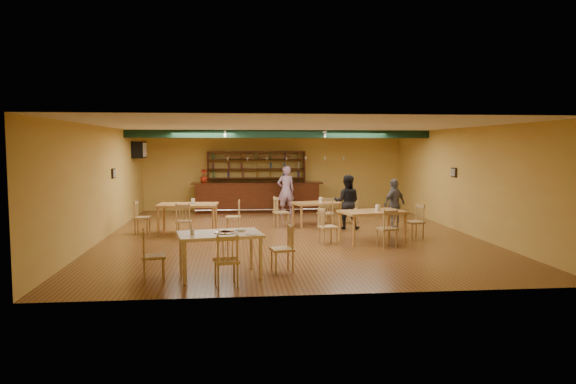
{
  "coord_description": "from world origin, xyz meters",
  "views": [
    {
      "loc": [
        -1.49,
        -14.51,
        2.48
      ],
      "look_at": [
        0.03,
        0.6,
        1.15
      ],
      "focal_mm": 32.81,
      "sensor_mm": 36.0,
      "label": 1
    }
  ],
  "objects": [
    {
      "name": "pizza_tray",
      "position": [
        -1.68,
        -4.55,
        0.84
      ],
      "size": [
        0.41,
        0.41,
        0.01
      ],
      "primitive_type": "cylinder",
      "rotation": [
        0.0,
        0.0,
        -0.04
      ],
      "color": "silver",
      "rests_on": "near_table"
    },
    {
      "name": "track_rail_right",
      "position": [
        1.4,
        3.4,
        2.94
      ],
      "size": [
        0.05,
        2.5,
        0.05
      ],
      "primitive_type": "cube",
      "color": "silver",
      "rests_on": "ceiling"
    },
    {
      "name": "patron_right_a",
      "position": [
        1.84,
        0.91,
        0.81
      ],
      "size": [
        0.93,
        0.81,
        1.62
      ],
      "primitive_type": "imported",
      "rotation": [
        0.0,
        0.0,
        2.85
      ],
      "color": "black",
      "rests_on": "ground"
    },
    {
      "name": "pizza_server",
      "position": [
        -1.52,
        -4.5,
        0.85
      ],
      "size": [
        0.33,
        0.21,
        0.0
      ],
      "primitive_type": "cube",
      "rotation": [
        0.0,
        0.0,
        -0.4
      ],
      "color": "silver",
      "rests_on": "pizza_tray"
    },
    {
      "name": "picture_right",
      "position": [
        4.97,
        0.5,
        1.7
      ],
      "size": [
        0.04,
        0.34,
        0.28
      ],
      "primitive_type": "cube",
      "color": "black",
      "rests_on": "wall_right"
    },
    {
      "name": "dining_table_a",
      "position": [
        -2.84,
        0.57,
        0.42
      ],
      "size": [
        1.73,
        1.1,
        0.84
      ],
      "primitive_type": "cube",
      "rotation": [
        0.0,
        0.0,
        -0.05
      ],
      "color": "#B0813E",
      "rests_on": "ground"
    },
    {
      "name": "near_table",
      "position": [
        -1.79,
        -4.55,
        0.42
      ],
      "size": [
        1.71,
        1.26,
        0.83
      ],
      "primitive_type": "cube",
      "rotation": [
        0.0,
        0.0,
        0.18
      ],
      "color": "tan",
      "rests_on": "ground"
    },
    {
      "name": "floor",
      "position": [
        0.0,
        0.0,
        0.0
      ],
      "size": [
        12.0,
        12.0,
        0.0
      ],
      "primitive_type": "plane",
      "color": "brown",
      "rests_on": "ground"
    },
    {
      "name": "dining_table_b",
      "position": [
        1.04,
        1.71,
        0.36
      ],
      "size": [
        1.61,
        1.2,
        0.72
      ],
      "primitive_type": "cube",
      "rotation": [
        0.0,
        0.0,
        0.25
      ],
      "color": "#B0813E",
      "rests_on": "ground"
    },
    {
      "name": "side_plate",
      "position": [
        -1.18,
        -4.77,
        0.84
      ],
      "size": [
        0.26,
        0.26,
        0.01
      ],
      "primitive_type": "cylinder",
      "rotation": [
        0.0,
        0.0,
        0.18
      ],
      "color": "white",
      "rests_on": "near_table"
    },
    {
      "name": "ac_unit",
      "position": [
        -4.8,
        4.2,
        2.35
      ],
      "size": [
        0.34,
        0.7,
        0.48
      ],
      "primitive_type": "cube",
      "color": "silver",
      "rests_on": "wall_left"
    },
    {
      "name": "patron_bar",
      "position": [
        0.33,
        4.33,
        0.88
      ],
      "size": [
        0.72,
        0.55,
        1.77
      ],
      "primitive_type": "imported",
      "rotation": [
        0.0,
        0.0,
        3.35
      ],
      "color": "#974DA8",
      "rests_on": "ground"
    },
    {
      "name": "parmesan_shaker",
      "position": [
        -2.29,
        -4.72,
        0.89
      ],
      "size": [
        0.09,
        0.09,
        0.11
      ],
      "primitive_type": "cylinder",
      "rotation": [
        0.0,
        0.0,
        0.18
      ],
      "color": "#EAE5C6",
      "rests_on": "near_table"
    },
    {
      "name": "back_bar_hutch",
      "position": [
        -0.67,
        5.78,
        1.14
      ],
      "size": [
        3.76,
        0.4,
        2.28
      ],
      "primitive_type": "cube",
      "color": "#33180A",
      "rests_on": "ground"
    },
    {
      "name": "patron_right_b",
      "position": [
        3.24,
        0.7,
        0.75
      ],
      "size": [
        0.93,
        0.8,
        1.5
      ],
      "primitive_type": "imported",
      "rotation": [
        0.0,
        0.0,
        3.73
      ],
      "color": "slate",
      "rests_on": "ground"
    },
    {
      "name": "picture_left",
      "position": [
        -4.97,
        1.0,
        1.7
      ],
      "size": [
        0.04,
        0.34,
        0.28
      ],
      "primitive_type": "cube",
      "color": "black",
      "rests_on": "wall_left"
    },
    {
      "name": "napkin_stack",
      "position": [
        -1.4,
        -4.33,
        0.85
      ],
      "size": [
        0.21,
        0.16,
        0.03
      ],
      "primitive_type": "cube",
      "rotation": [
        0.0,
        0.0,
        0.05
      ],
      "color": "white",
      "rests_on": "near_table"
    },
    {
      "name": "poinsettia",
      "position": [
        -2.65,
        5.15,
        1.38
      ],
      "size": [
        0.36,
        0.36,
        0.5
      ],
      "primitive_type": "imported",
      "rotation": [
        0.0,
        0.0,
        0.35
      ],
      "color": "#A8220F",
      "rests_on": "bar_counter"
    },
    {
      "name": "dining_table_d",
      "position": [
        2.04,
        -1.3,
        0.41
      ],
      "size": [
        1.8,
        1.33,
        0.81
      ],
      "primitive_type": "cube",
      "rotation": [
        0.0,
        0.0,
        0.24
      ],
      "color": "#B0813E",
      "rests_on": "ground"
    },
    {
      "name": "track_rail_left",
      "position": [
        -1.8,
        3.4,
        2.94
      ],
      "size": [
        0.05,
        2.5,
        0.05
      ],
      "primitive_type": "cube",
      "color": "silver",
      "rests_on": "ceiling"
    },
    {
      "name": "ceiling_beam",
      "position": [
        0.0,
        2.8,
        2.87
      ],
      "size": [
        10.0,
        0.3,
        0.25
      ],
      "primitive_type": "cube",
      "color": "black",
      "rests_on": "ceiling"
    },
    {
      "name": "bar_counter",
      "position": [
        -0.67,
        5.15,
        0.56
      ],
      "size": [
        4.86,
        0.85,
        1.13
      ],
      "primitive_type": "cube",
      "color": "#33180A",
      "rests_on": "ground"
    }
  ]
}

